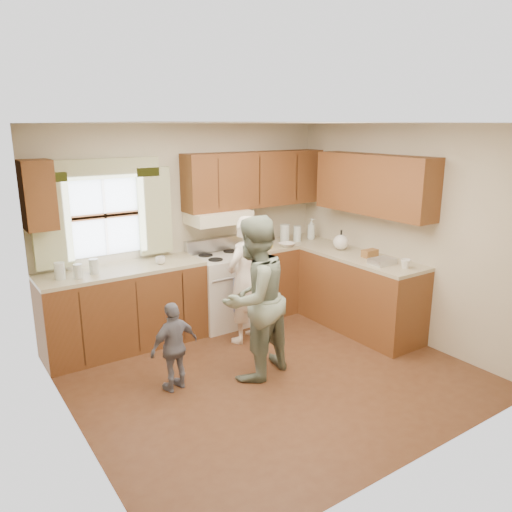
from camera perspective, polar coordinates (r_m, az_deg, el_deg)
room at (r=4.83m, az=1.68°, el=-0.03°), size 3.80×3.80×3.80m
kitchen_fixtures at (r=6.13m, az=0.43°, el=-0.79°), size 3.80×2.25×2.15m
stove at (r=6.37m, az=-3.75°, el=-3.72°), size 0.76×0.67×1.07m
woman_left at (r=5.78m, az=-1.34°, el=-2.71°), size 0.64×0.54×1.50m
woman_right at (r=4.93m, az=-0.25°, el=-4.88°), size 0.95×0.83×1.65m
child at (r=4.88m, az=-9.31°, el=-10.17°), size 0.55×0.30×0.88m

